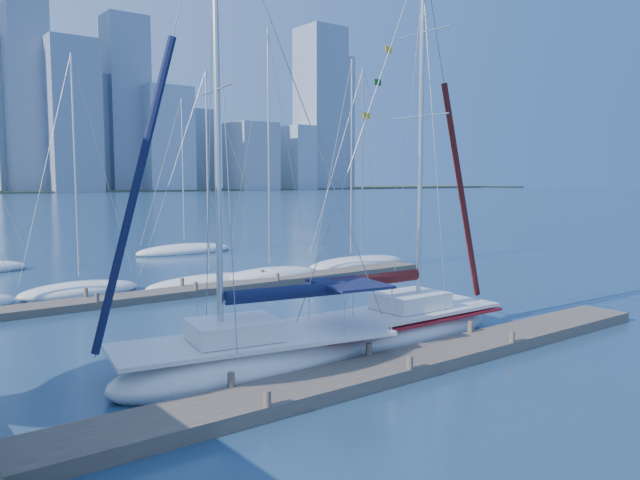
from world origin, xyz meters
TOP-DOWN VIEW (x-y plane):
  - ground at (0.00, 0.00)m, footprint 700.00×700.00m
  - near_dock at (0.00, 0.00)m, footprint 26.00×2.00m
  - far_dock at (2.00, 16.00)m, footprint 30.00×1.80m
  - sailboat_navy at (-3.15, 2.71)m, footprint 9.81×4.67m
  - sailboat_maroon at (3.26, 2.90)m, footprint 9.29×3.09m
  - bg_boat_1 at (-3.52, 19.46)m, footprint 6.42×3.15m
  - bg_boat_2 at (3.10, 17.79)m, footprint 7.78×4.28m
  - bg_boat_3 at (6.91, 17.41)m, footprint 7.49×4.13m
  - bg_boat_4 at (13.99, 18.29)m, footprint 7.29×3.24m
  - bg_boat_5 at (15.02, 18.32)m, footprint 7.72×5.07m
  - bg_boat_7 at (8.81, 33.06)m, footprint 8.54×3.94m

SIDE VIEW (x-z plane):
  - ground at x=0.00m, z-range 0.00..0.00m
  - far_dock at x=2.00m, z-range 0.00..0.36m
  - near_dock at x=0.00m, z-range 0.00..0.40m
  - bg_boat_2 at x=3.10m, z-range -5.89..6.35m
  - bg_boat_1 at x=-3.52m, z-range -6.07..6.59m
  - bg_boat_7 at x=8.81m, z-range -6.12..6.66m
  - bg_boat_5 at x=15.02m, z-range -6.60..7.15m
  - bg_boat_4 at x=13.99m, z-range -6.80..7.38m
  - bg_boat_3 at x=6.91m, z-range -7.19..7.78m
  - sailboat_maroon at x=3.26m, z-range -6.37..8.59m
  - sailboat_navy at x=-3.15m, z-range -6.56..8.84m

